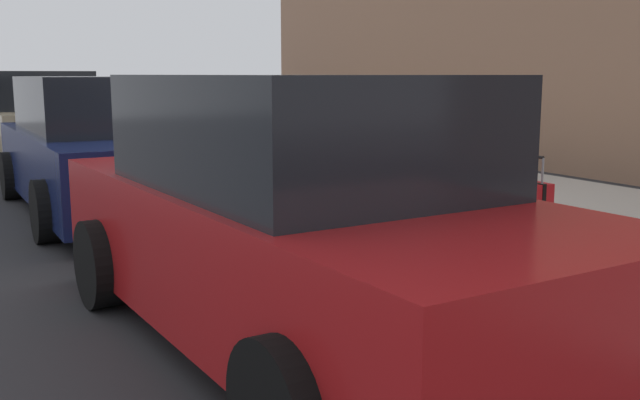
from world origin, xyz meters
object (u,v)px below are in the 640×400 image
suitcase_olive_5 (359,181)px  suitcase_red_7 (319,175)px  suitcase_teal_4 (387,193)px  suitcase_navy_6 (339,183)px  suitcase_maroon_2 (441,202)px  bollard_post (254,159)px  fire_hydrant (285,159)px  parked_car_red_0 (300,221)px  suitcase_black_1 (473,220)px  parked_car_beige_2 (36,120)px  parked_car_navy_1 (106,149)px  suitcase_silver_3 (407,207)px  suitcase_red_0 (524,224)px

suitcase_olive_5 → suitcase_red_7: bearing=-4.0°
suitcase_teal_4 → suitcase_navy_6: bearing=1.3°
suitcase_maroon_2 → bollard_post: bearing=1.8°
fire_hydrant → suitcase_teal_4: bearing=-178.4°
suitcase_maroon_2 → suitcase_navy_6: suitcase_maroon_2 is taller
fire_hydrant → parked_car_red_0: (-4.51, 2.14, 0.19)m
suitcase_maroon_2 → suitcase_olive_5: suitcase_maroon_2 is taller
suitcase_black_1 → parked_car_beige_2: parked_car_beige_2 is taller
parked_car_navy_1 → bollard_post: bearing=-88.8°
suitcase_navy_6 → parked_car_red_0: bearing=145.9°
suitcase_silver_3 → suitcase_teal_4: suitcase_teal_4 is taller
suitcase_red_7 → parked_car_red_0: parked_car_red_0 is taller
suitcase_teal_4 → suitcase_red_7: size_ratio=1.07×
suitcase_red_0 → suitcase_red_7: size_ratio=1.07×
parked_car_beige_2 → bollard_post: bearing=-160.7°
suitcase_black_1 → parked_car_beige_2: size_ratio=0.14×
suitcase_olive_5 → suitcase_maroon_2: bearing=179.1°
suitcase_black_1 → bollard_post: 4.38m
suitcase_black_1 → suitcase_teal_4: bearing=-4.5°
suitcase_olive_5 → suitcase_red_0: bearing=-178.7°
bollard_post → suitcase_olive_5: bearing=-176.6°
suitcase_teal_4 → suitcase_navy_6: size_ratio=1.00×
parked_car_beige_2 → parked_car_navy_1: bearing=180.0°
parked_car_red_0 → suitcase_maroon_2: bearing=-58.8°
suitcase_teal_4 → parked_car_beige_2: bearing=14.4°
suitcase_olive_5 → fire_hydrant: fire_hydrant is taller
suitcase_red_0 → bollard_post: bearing=2.4°
suitcase_teal_4 → bollard_post: suitcase_teal_4 is taller
suitcase_black_1 → suitcase_olive_5: 1.92m
suitcase_olive_5 → parked_car_navy_1: bearing=41.4°
suitcase_olive_5 → suitcase_navy_6: suitcase_navy_6 is taller
bollard_post → suitcase_black_1: bearing=-178.8°
suitcase_silver_3 → suitcase_red_7: size_ratio=1.00×
parked_car_beige_2 → fire_hydrant: bearing=-161.4°
suitcase_maroon_2 → suitcase_navy_6: bearing=-2.0°
suitcase_teal_4 → suitcase_olive_5: (0.45, 0.07, 0.08)m
parked_car_navy_1 → parked_car_beige_2: size_ratio=1.01×
fire_hydrant → parked_car_beige_2: 6.69m
suitcase_olive_5 → fire_hydrant: size_ratio=0.98×
suitcase_teal_4 → parked_car_beige_2: parked_car_beige_2 is taller
suitcase_black_1 → bollard_post: size_ratio=0.84×
suitcase_navy_6 → parked_car_beige_2: 7.95m
suitcase_red_0 → suitcase_silver_3: 1.47m
suitcase_maroon_2 → suitcase_red_7: size_ratio=1.26×
parked_car_navy_1 → parked_car_red_0: bearing=-180.0°
suitcase_navy_6 → suitcase_red_7: bearing=-2.9°
suitcase_black_1 → fire_hydrant: (3.71, -0.06, 0.14)m
fire_hydrant → suitcase_navy_6: bearing=-178.2°
suitcase_black_1 → parked_car_red_0: bearing=111.0°
suitcase_red_0 → suitcase_red_7: 3.42m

